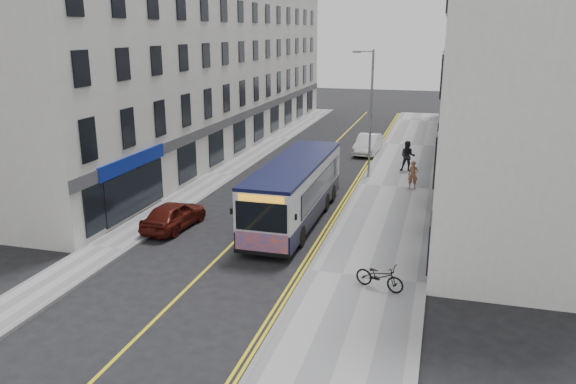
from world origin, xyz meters
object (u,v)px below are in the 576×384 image
Objects in this scene: pedestrian_far at (408,156)px; streetlamp at (370,110)px; city_bus at (295,189)px; car_maroon at (174,215)px; car_white at (368,144)px; pedestrian_near at (413,175)px; bicycle at (380,276)px.

streetlamp is at bearing -136.97° from pedestrian_far.
city_bus reaches higher than car_maroon.
city_bus is 2.65× the size of car_maroon.
streetlamp is 8.29m from car_white.
streetlamp is 3.97× the size of pedestrian_far.
pedestrian_far is at bearing 99.08° from pedestrian_near.
pedestrian_near is 0.37× the size of car_white.
car_white is (1.29, 16.88, -0.95)m from city_bus.
streetlamp is at bearing -79.44° from car_white.
car_white is (-3.33, 5.35, -0.40)m from pedestrian_far.
streetlamp reaches higher than bicycle.
city_bus is 12.43m from pedestrian_far.
pedestrian_far is at bearing 40.75° from streetlamp.
car_maroon reaches higher than bicycle.
city_bus is 2.39× the size of car_white.
pedestrian_near is 0.81× the size of pedestrian_far.
pedestrian_far reaches higher than bicycle.
streetlamp reaches higher than pedestrian_near.
city_bus reaches higher than car_white.
city_bus is 5.67× the size of bicycle.
car_white is 1.11× the size of car_maroon.
pedestrian_near is 4.24m from pedestrian_far.
bicycle is at bearing -53.52° from city_bus.
city_bus is 6.44× the size of pedestrian_near.
bicycle is at bearing 163.13° from car_maroon.
car_maroon is (-10.24, 4.17, 0.07)m from bicycle.
pedestrian_near is 14.42m from car_maroon.
pedestrian_near is at bearing 54.51° from city_bus.
streetlamp is at bearing 27.80° from bicycle.
streetlamp is at bearing -116.98° from car_maroon.
car_maroon is at bearing -122.26° from streetlamp.
car_maroon is (-5.31, -2.50, -1.00)m from city_bus.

